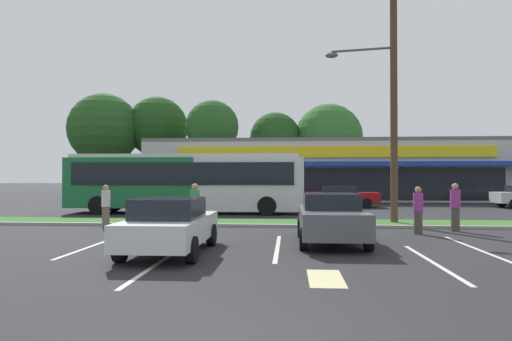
% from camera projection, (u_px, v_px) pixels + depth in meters
% --- Properties ---
extents(grass_median, '(56.00, 2.20, 0.12)m').
position_uv_depth(grass_median, '(278.00, 223.00, 18.94)').
color(grass_median, '#386B28').
rests_on(grass_median, ground_plane).
extents(curb_lip, '(56.00, 0.24, 0.12)m').
position_uv_depth(curb_lip, '(277.00, 226.00, 17.72)').
color(curb_lip, '#99968C').
rests_on(curb_lip, ground_plane).
extents(parking_stripe_0, '(0.12, 4.80, 0.01)m').
position_uv_depth(parking_stripe_0, '(95.00, 245.00, 13.14)').
color(parking_stripe_0, silver).
rests_on(parking_stripe_0, ground_plane).
extents(parking_stripe_1, '(0.12, 4.80, 0.01)m').
position_uv_depth(parking_stripe_1, '(157.00, 264.00, 10.28)').
color(parking_stripe_1, silver).
rests_on(parking_stripe_1, ground_plane).
extents(parking_stripe_2, '(0.12, 4.80, 0.01)m').
position_uv_depth(parking_stripe_2, '(277.00, 247.00, 12.70)').
color(parking_stripe_2, silver).
rests_on(parking_stripe_2, ground_plane).
extents(parking_stripe_3, '(0.12, 4.80, 0.01)m').
position_uv_depth(parking_stripe_3, '(432.00, 262.00, 10.53)').
color(parking_stripe_3, silver).
rests_on(parking_stripe_3, ground_plane).
extents(parking_stripe_4, '(0.12, 4.80, 0.01)m').
position_uv_depth(parking_stripe_4, '(476.00, 248.00, 12.49)').
color(parking_stripe_4, silver).
rests_on(parking_stripe_4, ground_plane).
extents(lot_arrow, '(0.70, 1.60, 0.01)m').
position_uv_depth(lot_arrow, '(326.00, 278.00, 8.86)').
color(lot_arrow, beige).
rests_on(lot_arrow, ground_plane).
extents(storefront_building, '(30.94, 14.67, 5.13)m').
position_uv_depth(storefront_building, '(326.00, 171.00, 41.26)').
color(storefront_building, '#BCB7AD').
rests_on(storefront_building, ground_plane).
extents(tree_far_left, '(8.16, 8.16, 11.57)m').
position_uv_depth(tree_far_left, '(104.00, 129.00, 50.94)').
color(tree_far_left, '#473323').
rests_on(tree_far_left, ground_plane).
extents(tree_left, '(7.14, 7.14, 11.47)m').
position_uv_depth(tree_left, '(158.00, 127.00, 52.49)').
color(tree_left, '#473323').
rests_on(tree_left, ground_plane).
extents(tree_mid_left, '(5.80, 5.80, 10.32)m').
position_uv_depth(tree_mid_left, '(212.00, 127.00, 48.13)').
color(tree_mid_left, '#473323').
rests_on(tree_mid_left, ground_plane).
extents(tree_mid, '(5.90, 5.90, 9.43)m').
position_uv_depth(tree_mid, '(275.00, 138.00, 51.10)').
color(tree_mid, '#473323').
rests_on(tree_mid, ground_plane).
extents(tree_mid_right, '(7.86, 7.86, 10.46)m').
position_uv_depth(tree_mid_right, '(329.00, 138.00, 51.37)').
color(tree_mid_right, '#473323').
rests_on(tree_mid_right, ground_plane).
extents(utility_pole, '(3.12, 2.39, 10.42)m').
position_uv_depth(utility_pole, '(390.00, 93.00, 18.71)').
color(utility_pole, '#4C3826').
rests_on(utility_pole, ground_plane).
extents(city_bus, '(12.93, 2.93, 3.25)m').
position_uv_depth(city_bus, '(186.00, 181.00, 24.42)').
color(city_bus, '#196638').
rests_on(city_bus, ground_plane).
extents(bus_stop_bench, '(1.60, 0.45, 0.95)m').
position_uv_depth(bus_stop_bench, '(158.00, 216.00, 17.23)').
color(bus_stop_bench, brown).
rests_on(bus_stop_bench, ground_plane).
extents(car_1, '(4.66, 1.89, 1.41)m').
position_uv_depth(car_1, '(342.00, 196.00, 29.13)').
color(car_1, maroon).
rests_on(car_1, ground_plane).
extents(car_2, '(1.94, 4.27, 1.47)m').
position_uv_depth(car_2, '(170.00, 225.00, 11.70)').
color(car_2, silver).
rests_on(car_2, ground_plane).
extents(car_3, '(1.99, 4.22, 1.51)m').
position_uv_depth(car_3, '(331.00, 218.00, 13.50)').
color(car_3, '#515459').
rests_on(car_3, ground_plane).
extents(pedestrian_near_bench, '(0.34, 0.34, 1.68)m').
position_uv_depth(pedestrian_near_bench, '(418.00, 210.00, 15.60)').
color(pedestrian_near_bench, '#47423D').
rests_on(pedestrian_near_bench, ground_plane).
extents(pedestrian_by_pole, '(0.34, 0.34, 1.70)m').
position_uv_depth(pedestrian_by_pole, '(106.00, 206.00, 17.73)').
color(pedestrian_by_pole, '#726651').
rests_on(pedestrian_by_pole, ground_plane).
extents(pedestrian_mid, '(0.36, 0.36, 1.78)m').
position_uv_depth(pedestrian_mid, '(195.00, 207.00, 16.52)').
color(pedestrian_mid, '#1E2338').
rests_on(pedestrian_mid, ground_plane).
extents(pedestrian_far, '(0.36, 0.36, 1.79)m').
position_uv_depth(pedestrian_far, '(455.00, 207.00, 16.43)').
color(pedestrian_far, '#47423D').
rests_on(pedestrian_far, ground_plane).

